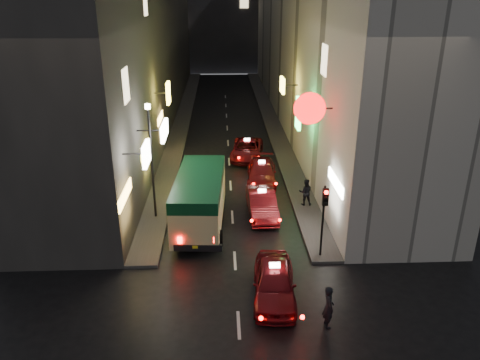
{
  "coord_description": "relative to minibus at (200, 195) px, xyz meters",
  "views": [
    {
      "loc": [
        -0.54,
        -10.16,
        11.64
      ],
      "look_at": [
        0.42,
        13.0,
        2.21
      ],
      "focal_mm": 35.0,
      "sensor_mm": 36.0,
      "label": 1
    }
  ],
  "objects": [
    {
      "name": "taxi_third",
      "position": [
        3.74,
        5.98,
        -1.03
      ],
      "size": [
        2.35,
        4.99,
        1.71
      ],
      "color": "maroon",
      "rests_on": "ground"
    },
    {
      "name": "building_right",
      "position": [
        9.7,
        21.97,
        7.2
      ],
      "size": [
        7.94,
        52.0,
        18.0
      ],
      "color": "#BBB7AB",
      "rests_on": "ground"
    },
    {
      "name": "minibus",
      "position": [
        0.0,
        0.0,
        0.0
      ],
      "size": [
        2.7,
        6.74,
        2.85
      ],
      "color": "#C9B97E",
      "rests_on": "ground"
    },
    {
      "name": "sidewalk_right",
      "position": [
        5.95,
        21.97,
        -1.72
      ],
      "size": [
        1.5,
        52.0,
        0.15
      ],
      "primitive_type": "cube",
      "color": "#423F3D",
      "rests_on": "ground"
    },
    {
      "name": "taxi_near",
      "position": [
        3.21,
        -6.36,
        -0.96
      ],
      "size": [
        2.54,
        5.39,
        1.84
      ],
      "color": "maroon",
      "rests_on": "ground"
    },
    {
      "name": "lamp_post",
      "position": [
        -2.5,
        0.97,
        1.92
      ],
      "size": [
        0.28,
        0.28,
        6.22
      ],
      "color": "black",
      "rests_on": "sidewalk_left"
    },
    {
      "name": "pedestrian_sidewalk",
      "position": [
        5.93,
        2.12,
        -0.76
      ],
      "size": [
        0.69,
        0.46,
        1.77
      ],
      "primitive_type": "imported",
      "rotation": [
        0.0,
        0.0,
        3.08
      ],
      "color": "black",
      "rests_on": "sidewalk_right"
    },
    {
      "name": "sidewalk_left",
      "position": [
        -2.55,
        21.97,
        -1.72
      ],
      "size": [
        1.5,
        52.0,
        0.15
      ],
      "primitive_type": "cube",
      "color": "#423F3D",
      "rests_on": "ground"
    },
    {
      "name": "building_left",
      "position": [
        -6.3,
        21.97,
        7.2
      ],
      "size": [
        7.54,
        52.0,
        18.0
      ],
      "color": "#3A3835",
      "rests_on": "ground"
    },
    {
      "name": "taxi_second",
      "position": [
        3.34,
        1.18,
        -0.99
      ],
      "size": [
        2.25,
        5.14,
        1.78
      ],
      "color": "maroon",
      "rests_on": "ground"
    },
    {
      "name": "taxi_far",
      "position": [
        3.04,
        10.78,
        -1.02
      ],
      "size": [
        2.63,
        5.11,
        1.73
      ],
      "color": "maroon",
      "rests_on": "ground"
    },
    {
      "name": "traffic_light",
      "position": [
        5.7,
        -3.55,
        0.89
      ],
      "size": [
        0.26,
        0.43,
        3.5
      ],
      "color": "black",
      "rests_on": "sidewalk_right"
    },
    {
      "name": "pedestrian_crossing",
      "position": [
        5.0,
        -8.19,
        -0.83
      ],
      "size": [
        0.48,
        0.68,
        1.93
      ],
      "primitive_type": "imported",
      "rotation": [
        0.0,
        0.0,
        1.69
      ],
      "color": "black",
      "rests_on": "ground"
    }
  ]
}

